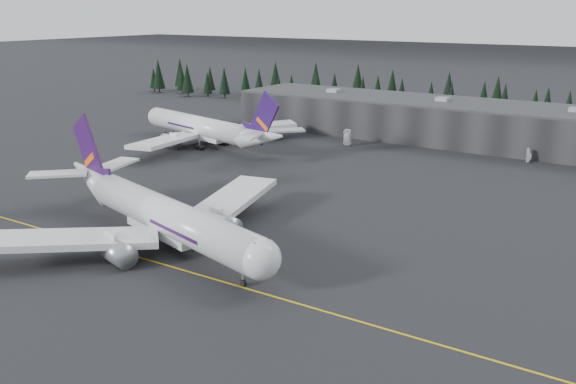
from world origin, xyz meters
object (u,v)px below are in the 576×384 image
Objects in this scene: terminal at (472,123)px; gse_vehicle_b at (528,160)px; jet_main at (155,211)px; jet_parked at (209,129)px; gse_vehicle_a at (348,143)px.

terminal reaches higher than gse_vehicle_b.
gse_vehicle_b is (41.48, 101.98, -5.01)m from jet_main.
gse_vehicle_b is at bearing -38.40° from terminal.
jet_parked is (-45.96, 69.35, -0.18)m from jet_main.
gse_vehicle_a is (-30.45, -25.40, -5.55)m from terminal.
terminal is 38.29× the size of gse_vehicle_b.
gse_vehicle_a is 53.08m from gse_vehicle_b.
gse_vehicle_b is (52.48, 7.93, -0.03)m from gse_vehicle_a.
jet_main is 94.81m from gse_vehicle_a.
jet_parked is 43.06m from gse_vehicle_a.
gse_vehicle_a is at bearing -140.17° from terminal.
terminal is 2.44× the size of jet_parked.
terminal is at bearing 96.40° from jet_main.
gse_vehicle_b is at bearing 83.51° from jet_main.
jet_main is 1.03× the size of jet_parked.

